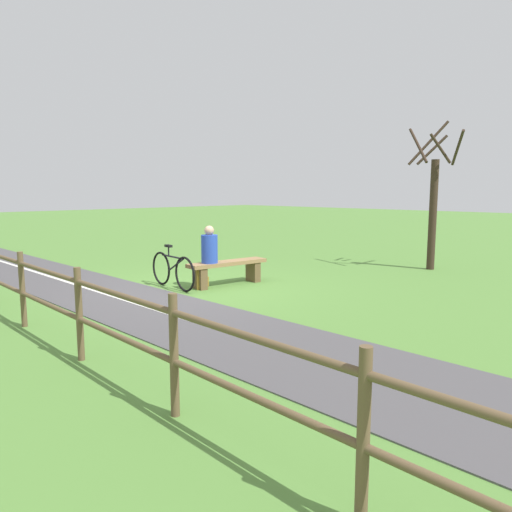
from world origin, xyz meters
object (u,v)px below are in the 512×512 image
Objects in this scene: tree_near_bench at (433,201)px; bicycle at (173,270)px; person_seated at (209,247)px; bench at (228,268)px; backpack at (201,278)px.

bicycle is at bearing -23.93° from tree_near_bench.
tree_near_bench is at bearing 71.44° from bicycle.
tree_near_bench is (-5.49, 2.20, 0.89)m from person_seated.
bicycle is (1.03, -0.55, 0.02)m from bench.
backpack is at bearing 43.99° from bicycle.
bench is at bearing 180.00° from person_seated.
bench is 4.19× the size of backpack.
bench is at bearing 67.14° from bicycle.
bicycle is 3.75× the size of backpack.
bench is 0.49× the size of tree_near_bench.
tree_near_bench is at bearing 164.55° from bench.
backpack is at bearing -21.34° from tree_near_bench.
backpack is (-0.37, 0.47, -0.16)m from bicycle.
bicycle is at bearing -32.58° from person_seated.
bench is 2.40× the size of person_seated.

